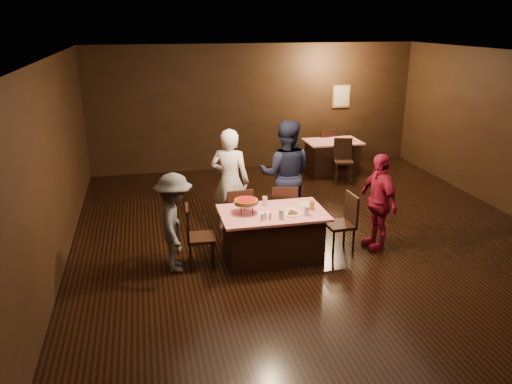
{
  "coord_description": "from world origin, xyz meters",
  "views": [
    {
      "loc": [
        -2.68,
        -6.83,
        3.53
      ],
      "look_at": [
        -1.07,
        0.27,
        1.0
      ],
      "focal_mm": 35.0,
      "sensor_mm": 36.0,
      "label": 1
    }
  ],
  "objects_px": {
    "diner_navy_hoodie": "(286,175)",
    "plate_empty": "(304,205)",
    "chair_far_right": "(284,210)",
    "chair_end_right": "(340,223)",
    "glass_back": "(265,201)",
    "chair_far_left": "(238,214)",
    "chair_back_far": "(324,147)",
    "back_table": "(332,156)",
    "pizza_stand": "(246,201)",
    "chair_end_left": "(201,236)",
    "diner_red_shirt": "(378,201)",
    "glass_front_left": "(281,214)",
    "diner_grey_knit": "(175,223)",
    "glass_amber": "(312,205)",
    "chair_back_near": "(343,160)",
    "main_table": "(272,235)",
    "glass_front_right": "(306,211)",
    "diner_white_jacket": "(230,181)"
  },
  "relations": [
    {
      "from": "chair_far_right",
      "to": "plate_empty",
      "type": "bearing_deg",
      "value": 117.35
    },
    {
      "from": "main_table",
      "to": "diner_navy_hoodie",
      "type": "distance_m",
      "value": 1.44
    },
    {
      "from": "pizza_stand",
      "to": "chair_end_right",
      "type": "bearing_deg",
      "value": -1.91
    },
    {
      "from": "diner_red_shirt",
      "to": "glass_back",
      "type": "distance_m",
      "value": 1.82
    },
    {
      "from": "chair_far_right",
      "to": "glass_amber",
      "type": "xyz_separation_m",
      "value": [
        0.2,
        -0.8,
        0.37
      ]
    },
    {
      "from": "chair_end_left",
      "to": "chair_far_left",
      "type": "bearing_deg",
      "value": -39.09
    },
    {
      "from": "glass_amber",
      "to": "chair_end_left",
      "type": "bearing_deg",
      "value": 178.32
    },
    {
      "from": "chair_far_right",
      "to": "plate_empty",
      "type": "distance_m",
      "value": 0.69
    },
    {
      "from": "glass_front_right",
      "to": "back_table",
      "type": "bearing_deg",
      "value": 64.31
    },
    {
      "from": "chair_far_right",
      "to": "chair_end_right",
      "type": "bearing_deg",
      "value": 146.34
    },
    {
      "from": "chair_far_right",
      "to": "diner_grey_knit",
      "type": "bearing_deg",
      "value": 36.01
    },
    {
      "from": "main_table",
      "to": "chair_back_far",
      "type": "bearing_deg",
      "value": 61.64
    },
    {
      "from": "chair_end_left",
      "to": "glass_amber",
      "type": "distance_m",
      "value": 1.74
    },
    {
      "from": "back_table",
      "to": "plate_empty",
      "type": "distance_m",
      "value": 4.54
    },
    {
      "from": "back_table",
      "to": "diner_white_jacket",
      "type": "relative_size",
      "value": 0.71
    },
    {
      "from": "chair_back_near",
      "to": "chair_back_far",
      "type": "height_order",
      "value": "same"
    },
    {
      "from": "back_table",
      "to": "diner_red_shirt",
      "type": "relative_size",
      "value": 0.83
    },
    {
      "from": "chair_far_left",
      "to": "diner_navy_hoodie",
      "type": "bearing_deg",
      "value": -157.89
    },
    {
      "from": "diner_red_shirt",
      "to": "glass_front_right",
      "type": "xyz_separation_m",
      "value": [
        -1.3,
        -0.28,
        0.06
      ]
    },
    {
      "from": "diner_grey_knit",
      "to": "plate_empty",
      "type": "height_order",
      "value": "diner_grey_knit"
    },
    {
      "from": "chair_end_left",
      "to": "plate_empty",
      "type": "xyz_separation_m",
      "value": [
        1.65,
        0.15,
        0.3
      ]
    },
    {
      "from": "chair_back_near",
      "to": "plate_empty",
      "type": "height_order",
      "value": "chair_back_near"
    },
    {
      "from": "chair_far_left",
      "to": "chair_end_left",
      "type": "distance_m",
      "value": 1.03
    },
    {
      "from": "chair_far_right",
      "to": "diner_navy_hoodie",
      "type": "distance_m",
      "value": 0.68
    },
    {
      "from": "chair_end_left",
      "to": "glass_amber",
      "type": "relative_size",
      "value": 6.79
    },
    {
      "from": "glass_front_left",
      "to": "chair_far_right",
      "type": "bearing_deg",
      "value": 71.57
    },
    {
      "from": "chair_end_right",
      "to": "diner_navy_hoodie",
      "type": "height_order",
      "value": "diner_navy_hoodie"
    },
    {
      "from": "chair_end_left",
      "to": "pizza_stand",
      "type": "relative_size",
      "value": 2.5
    },
    {
      "from": "pizza_stand",
      "to": "plate_empty",
      "type": "relative_size",
      "value": 1.52
    },
    {
      "from": "chair_end_left",
      "to": "chair_back_near",
      "type": "height_order",
      "value": "same"
    },
    {
      "from": "back_table",
      "to": "pizza_stand",
      "type": "height_order",
      "value": "pizza_stand"
    },
    {
      "from": "chair_end_right",
      "to": "chair_back_far",
      "type": "xyz_separation_m",
      "value": [
        1.49,
        4.79,
        0.0
      ]
    },
    {
      "from": "chair_far_left",
      "to": "pizza_stand",
      "type": "bearing_deg",
      "value": 86.79
    },
    {
      "from": "chair_far_right",
      "to": "chair_back_far",
      "type": "relative_size",
      "value": 1.0
    },
    {
      "from": "diner_navy_hoodie",
      "to": "glass_front_left",
      "type": "bearing_deg",
      "value": 90.75
    },
    {
      "from": "diner_red_shirt",
      "to": "chair_end_right",
      "type": "bearing_deg",
      "value": -94.21
    },
    {
      "from": "diner_grey_knit",
      "to": "pizza_stand",
      "type": "relative_size",
      "value": 3.89
    },
    {
      "from": "chair_back_near",
      "to": "chair_far_right",
      "type": "bearing_deg",
      "value": -114.1
    },
    {
      "from": "chair_far_right",
      "to": "glass_back",
      "type": "relative_size",
      "value": 6.79
    },
    {
      "from": "chair_back_far",
      "to": "glass_back",
      "type": "distance_m",
      "value": 5.22
    },
    {
      "from": "glass_amber",
      "to": "pizza_stand",
      "type": "bearing_deg",
      "value": 174.29
    },
    {
      "from": "chair_far_right",
      "to": "chair_back_far",
      "type": "height_order",
      "value": "same"
    },
    {
      "from": "glass_front_left",
      "to": "glass_front_right",
      "type": "distance_m",
      "value": 0.4
    },
    {
      "from": "chair_far_left",
      "to": "chair_back_far",
      "type": "xyz_separation_m",
      "value": [
        2.99,
        4.04,
        0.0
      ]
    },
    {
      "from": "glass_back",
      "to": "diner_grey_knit",
      "type": "bearing_deg",
      "value": -166.81
    },
    {
      "from": "plate_empty",
      "to": "pizza_stand",
      "type": "bearing_deg",
      "value": -173.99
    },
    {
      "from": "back_table",
      "to": "glass_amber",
      "type": "xyz_separation_m",
      "value": [
        -1.99,
        -4.24,
        0.46
      ]
    },
    {
      "from": "glass_back",
      "to": "pizza_stand",
      "type": "bearing_deg",
      "value": -144.46
    },
    {
      "from": "diner_navy_hoodie",
      "to": "plate_empty",
      "type": "relative_size",
      "value": 7.71
    },
    {
      "from": "chair_end_right",
      "to": "glass_back",
      "type": "relative_size",
      "value": 6.79
    }
  ]
}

